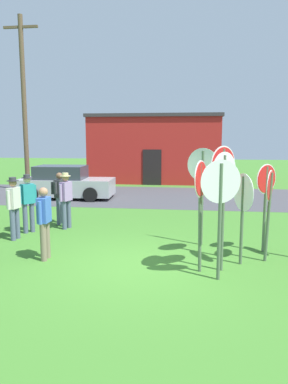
# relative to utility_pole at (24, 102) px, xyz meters

# --- Properties ---
(ground_plane) EXTENTS (80.00, 80.00, 0.00)m
(ground_plane) POSITION_rel_utility_pole_xyz_m (7.48, -10.66, -4.62)
(ground_plane) COLOR #3D7528
(street_asphalt) EXTENTS (60.00, 6.40, 0.01)m
(street_asphalt) POSITION_rel_utility_pole_xyz_m (7.48, -1.06, -4.62)
(street_asphalt) COLOR #424247
(street_asphalt) RESTS_ON ground
(building_background) EXTENTS (8.19, 5.04, 4.20)m
(building_background) POSITION_rel_utility_pole_xyz_m (6.31, 5.53, -2.52)
(building_background) COLOR #B2231E
(building_background) RESTS_ON ground
(utility_pole) EXTENTS (1.80, 0.24, 8.87)m
(utility_pole) POSITION_rel_utility_pole_xyz_m (0.00, 0.00, 0.00)
(utility_pole) COLOR brown
(utility_pole) RESTS_ON ground
(parked_car_on_street) EXTENTS (4.37, 2.15, 1.51)m
(parked_car_on_street) POSITION_rel_utility_pole_xyz_m (2.82, -2.12, -3.93)
(parked_car_on_street) COLOR #A5A8AD
(parked_car_on_street) RESTS_ON ground
(stop_sign_nearest) EXTENTS (0.79, 0.39, 2.54)m
(stop_sign_nearest) POSITION_rel_utility_pole_xyz_m (8.93, -8.89, -2.86)
(stop_sign_nearest) COLOR #51664C
(stop_sign_nearest) RESTS_ON ground
(stop_sign_rear_left) EXTENTS (0.54, 0.50, 2.18)m
(stop_sign_rear_left) POSITION_rel_utility_pole_xyz_m (10.44, -9.30, -3.14)
(stop_sign_rear_left) COLOR #51664C
(stop_sign_rear_left) RESTS_ON ground
(stop_sign_low_front) EXTENTS (0.78, 0.34, 2.39)m
(stop_sign_low_front) POSITION_rel_utility_pole_xyz_m (9.21, -11.27, -2.97)
(stop_sign_low_front) COLOR #51664C
(stop_sign_low_front) RESTS_ON ground
(stop_sign_rear_right) EXTENTS (0.34, 0.77, 2.04)m
(stop_sign_rear_right) POSITION_rel_utility_pole_xyz_m (9.77, -10.28, -3.23)
(stop_sign_rear_right) COLOR #51664C
(stop_sign_rear_right) RESTS_ON ground
(stop_sign_center_cluster) EXTENTS (0.59, 0.60, 2.62)m
(stop_sign_center_cluster) POSITION_rel_utility_pole_xyz_m (9.36, -9.78, -2.81)
(stop_sign_center_cluster) COLOR #51664C
(stop_sign_center_cluster) RESTS_ON ground
(stop_sign_leaning_right) EXTENTS (0.27, 0.73, 2.35)m
(stop_sign_leaning_right) POSITION_rel_utility_pole_xyz_m (8.84, -10.86, -3.01)
(stop_sign_leaning_right) COLOR #51664C
(stop_sign_leaning_right) RESTS_ON ground
(stop_sign_far_back) EXTENTS (0.54, 0.63, 2.52)m
(stop_sign_far_back) POSITION_rel_utility_pole_xyz_m (9.30, -10.74, -2.88)
(stop_sign_far_back) COLOR #51664C
(stop_sign_far_back) RESTS_ON ground
(stop_sign_tallest) EXTENTS (0.28, 0.66, 2.10)m
(stop_sign_tallest) POSITION_rel_utility_pole_xyz_m (10.38, -10.02, -3.20)
(stop_sign_tallest) COLOR #51664C
(stop_sign_tallest) RESTS_ON ground
(person_near_signs) EXTENTS (0.22, 0.57, 1.69)m
(person_near_signs) POSITION_rel_utility_pole_xyz_m (5.31, -10.55, -3.67)
(person_near_signs) COLOR #7A6B56
(person_near_signs) RESTS_ON ground
(person_holding_notes) EXTENTS (0.32, 0.57, 1.74)m
(person_holding_notes) POSITION_rel_utility_pole_xyz_m (3.82, -9.05, -3.64)
(person_holding_notes) COLOR #4C5670
(person_holding_notes) RESTS_ON ground
(person_on_left) EXTENTS (0.33, 0.54, 1.74)m
(person_on_left) POSITION_rel_utility_pole_xyz_m (4.82, -7.67, -3.64)
(person_on_left) COLOR #4C5670
(person_on_left) RESTS_ON ground
(person_in_blue) EXTENTS (0.47, 0.48, 1.74)m
(person_in_blue) POSITION_rel_utility_pole_xyz_m (3.85, -8.28, -3.61)
(person_in_blue) COLOR #4C5670
(person_in_blue) RESTS_ON ground
(person_in_dark_shirt) EXTENTS (0.40, 0.56, 1.69)m
(person_in_dark_shirt) POSITION_rel_utility_pole_xyz_m (4.40, -7.11, -3.64)
(person_in_dark_shirt) COLOR #4C5670
(person_in_dark_shirt) RESTS_ON ground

